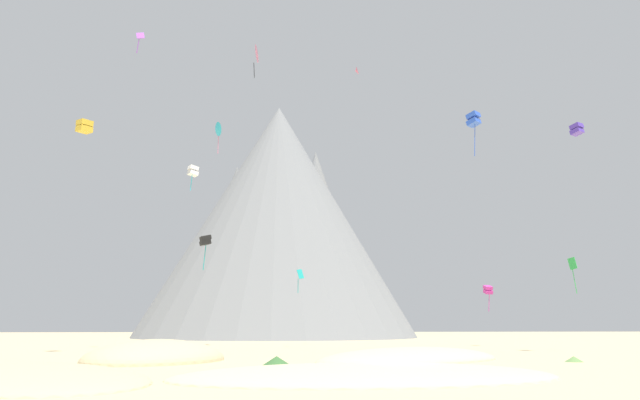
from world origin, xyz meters
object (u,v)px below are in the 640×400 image
object	(u,v)px
bush_low_patch	(574,359)
kite_indigo_mid	(577,129)
kite_cyan_high	(218,129)
bush_ridge_crest	(185,353)
kite_gold_mid	(84,126)
kite_blue_high	(473,120)
kite_violet_high	(140,37)
kite_rainbow_high	(356,71)
kite_white_mid	(193,171)
rock_massif	(277,225)
kite_magenta_low	(488,290)
bush_far_right	(277,363)
kite_green_low	(573,267)
kite_teal_low	(300,276)
kite_pink_high	(256,54)
kite_black_low	(205,241)

from	to	relation	value
bush_low_patch	kite_indigo_mid	xyz separation A→B (m)	(9.21, 12.84, 23.66)
bush_low_patch	kite_cyan_high	xyz separation A→B (m)	(-32.37, 45.05, 33.02)
bush_ridge_crest	kite_gold_mid	size ratio (longest dim) A/B	1.12
bush_low_patch	kite_blue_high	size ratio (longest dim) A/B	0.27
kite_violet_high	kite_indigo_mid	distance (m)	53.42
bush_ridge_crest	kite_rainbow_high	world-z (taller)	kite_rainbow_high
kite_blue_high	kite_white_mid	bearing A→B (deg)	-32.29
rock_massif	kite_indigo_mid	xyz separation A→B (m)	(31.03, -81.62, -2.19)
kite_white_mid	kite_blue_high	xyz separation A→B (m)	(32.16, 4.19, 8.18)
kite_violet_high	kite_gold_mid	world-z (taller)	kite_violet_high
kite_magenta_low	kite_blue_high	world-z (taller)	kite_blue_high
bush_far_right	kite_blue_high	world-z (taller)	kite_blue_high
kite_green_low	kite_violet_high	bearing A→B (deg)	106.16
bush_far_right	kite_magenta_low	bearing A→B (deg)	53.20
kite_teal_low	kite_rainbow_high	distance (m)	31.53
kite_pink_high	kite_green_low	world-z (taller)	kite_pink_high
kite_black_low	kite_teal_low	distance (m)	19.21
kite_black_low	kite_indigo_mid	distance (m)	42.43
kite_teal_low	kite_blue_high	size ratio (longest dim) A/B	0.59
kite_cyan_high	rock_massif	bearing A→B (deg)	139.55
bush_ridge_crest	kite_magenta_low	bearing A→B (deg)	34.63
kite_black_low	kite_white_mid	xyz separation A→B (m)	(-1.20, -3.67, 6.83)
rock_massif	kite_rainbow_high	distance (m)	61.67
kite_gold_mid	kite_cyan_high	bearing A→B (deg)	23.08
kite_violet_high	kite_white_mid	bearing A→B (deg)	-13.72
kite_green_low	kite_black_low	xyz separation A→B (m)	(-41.54, -0.05, 2.48)
kite_magenta_low	kite_white_mid	size ratio (longest dim) A/B	1.37
kite_gold_mid	kite_green_low	bearing A→B (deg)	-42.36
kite_magenta_low	kite_teal_low	xyz separation A→B (m)	(-26.27, -0.81, 1.67)
kite_pink_high	kite_teal_low	size ratio (longest dim) A/B	1.54
bush_far_right	kite_black_low	world-z (taller)	kite_black_low
kite_rainbow_high	kite_pink_high	bearing A→B (deg)	-59.06
kite_violet_high	kite_teal_low	world-z (taller)	kite_violet_high
kite_pink_high	kite_blue_high	xyz separation A→B (m)	(26.19, -11.44, -12.65)
kite_black_low	kite_blue_high	world-z (taller)	kite_blue_high
kite_teal_low	kite_rainbow_high	size ratio (longest dim) A/B	2.41
bush_ridge_crest	rock_massif	world-z (taller)	rock_massif
kite_cyan_high	kite_gold_mid	bearing A→B (deg)	-50.43
bush_low_patch	kite_gold_mid	distance (m)	52.46
kite_green_low	bush_far_right	bearing A→B (deg)	148.34
bush_ridge_crest	kite_pink_high	world-z (taller)	kite_pink_high
kite_green_low	kite_cyan_high	bearing A→B (deg)	81.25
bush_low_patch	kite_pink_high	xyz separation A→B (m)	(-26.31, 30.43, 39.28)
kite_pink_high	kite_teal_low	bearing A→B (deg)	113.99
bush_far_right	bush_low_patch	world-z (taller)	bush_far_right
bush_far_right	kite_blue_high	xyz separation A→B (m)	(23.62, 24.70, 26.42)
kite_cyan_high	kite_green_low	bearing A→B (deg)	29.83
bush_ridge_crest	rock_massif	distance (m)	90.28
bush_ridge_crest	kite_pink_high	bearing A→B (deg)	76.73
kite_indigo_mid	kite_pink_high	bearing A→B (deg)	-56.16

